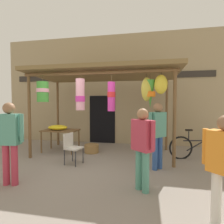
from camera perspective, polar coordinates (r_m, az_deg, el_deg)
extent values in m
plane|color=gray|center=(5.16, -8.00, -16.10)|extent=(30.00, 30.00, 0.00)
cube|color=#9E8966|center=(7.61, -1.24, 7.15)|extent=(9.24, 0.25, 4.52)
cube|color=#2D2823|center=(7.54, -1.48, 11.35)|extent=(8.31, 0.04, 0.24)
cube|color=black|center=(7.54, -3.15, -2.38)|extent=(1.10, 0.03, 2.00)
cylinder|color=brown|center=(5.93, -25.07, -1.43)|extent=(0.09, 0.09, 2.52)
cylinder|color=brown|center=(4.86, 19.49, -2.17)|extent=(0.09, 0.09, 2.52)
cylinder|color=brown|center=(7.43, -17.06, -0.54)|extent=(0.09, 0.09, 2.52)
cylinder|color=brown|center=(6.60, 17.19, -0.91)|extent=(0.09, 0.09, 2.52)
cylinder|color=brown|center=(5.05, -5.18, 12.51)|extent=(4.40, 0.10, 0.10)
cylinder|color=brown|center=(6.77, -0.98, 11.27)|extent=(4.40, 0.10, 0.10)
cube|color=olive|center=(5.92, -2.77, 12.24)|extent=(4.70, 2.27, 0.21)
cylinder|color=brown|center=(5.65, -21.47, 9.91)|extent=(0.01, 0.01, 0.17)
cylinder|color=green|center=(5.62, -21.41, 6.06)|extent=(0.33, 0.33, 0.59)
cylinder|color=pink|center=(5.62, -21.42, 6.48)|extent=(0.36, 0.36, 0.11)
cylinder|color=brown|center=(5.25, -10.25, 11.00)|extent=(0.01, 0.01, 0.10)
cylinder|color=pink|center=(5.20, -10.21, 5.54)|extent=(0.25, 0.25, 0.90)
cylinder|color=#D13399|center=(5.20, -10.20, 4.19)|extent=(0.27, 0.27, 0.16)
cylinder|color=brown|center=(4.98, -0.20, 10.86)|extent=(0.01, 0.01, 0.21)
cylinder|color=#D13399|center=(4.93, -0.19, 4.97)|extent=(0.21, 0.21, 0.81)
cylinder|color=red|center=(4.94, -0.20, 5.62)|extent=(0.23, 0.23, 0.15)
cylinder|color=brown|center=(4.93, 12.27, 11.07)|extent=(0.01, 0.01, 0.18)
cone|color=green|center=(4.89, 12.22, 5.72)|extent=(0.25, 0.25, 0.74)
cylinder|color=orange|center=(4.89, 12.22, 5.63)|extent=(0.27, 0.27, 0.13)
cylinder|color=#4C3D23|center=(4.88, 15.53, 11.85)|extent=(0.02, 0.02, 0.06)
ellipsoid|color=yellow|center=(4.84, 15.49, 8.57)|extent=(0.34, 0.29, 0.50)
cylinder|color=#4C3D23|center=(4.93, 11.13, 11.51)|extent=(0.02, 0.02, 0.11)
ellipsoid|color=gold|center=(4.89, 11.10, 7.19)|extent=(0.29, 0.25, 0.64)
cube|color=brown|center=(6.41, -16.24, -5.69)|extent=(1.19, 0.73, 0.04)
cylinder|color=brown|center=(6.48, -21.84, -9.10)|extent=(0.05, 0.05, 0.72)
cylinder|color=brown|center=(5.97, -12.84, -9.97)|extent=(0.05, 0.05, 0.72)
cylinder|color=brown|center=(7.00, -19.05, -8.18)|extent=(0.05, 0.05, 0.72)
cylinder|color=brown|center=(6.54, -10.62, -8.86)|extent=(0.05, 0.05, 0.72)
ellipsoid|color=yellow|center=(6.40, -17.08, -4.78)|extent=(0.67, 0.47, 0.17)
ellipsoid|color=red|center=(6.31, -16.48, -4.81)|extent=(0.30, 0.24, 0.12)
cube|color=beige|center=(5.07, -12.20, -11.31)|extent=(0.48, 0.48, 0.04)
cube|color=beige|center=(5.13, -13.88, -8.87)|extent=(0.12, 0.40, 0.40)
cylinder|color=#333338|center=(4.88, -11.68, -14.52)|extent=(0.03, 0.03, 0.44)
cylinder|color=#333338|center=(5.17, -9.31, -13.53)|extent=(0.03, 0.03, 0.44)
cylinder|color=#333338|center=(5.09, -15.09, -13.84)|extent=(0.03, 0.03, 0.44)
cylinder|color=#333338|center=(5.37, -12.63, -12.95)|extent=(0.03, 0.03, 0.44)
cylinder|color=olive|center=(6.19, -6.58, -11.59)|extent=(0.48, 0.48, 0.28)
torus|color=black|center=(6.26, 30.32, -9.95)|extent=(0.71, 0.18, 0.71)
torus|color=black|center=(5.82, 21.27, -10.72)|extent=(0.71, 0.18, 0.71)
cylinder|color=black|center=(5.98, 26.01, -8.30)|extent=(0.88, 0.20, 0.04)
cylinder|color=black|center=(5.97, 25.10, -9.96)|extent=(0.49, 0.13, 0.31)
cylinder|color=black|center=(5.83, 23.49, -6.92)|extent=(0.03, 0.03, 0.30)
cube|color=black|center=(5.81, 23.52, -5.36)|extent=(0.21, 0.12, 0.05)
cylinder|color=#262628|center=(6.14, 29.79, -5.64)|extent=(0.10, 0.44, 0.02)
cylinder|color=#2D5193|center=(4.80, 15.16, -12.47)|extent=(0.13, 0.13, 0.83)
cylinder|color=#2D5193|center=(4.67, 13.65, -12.87)|extent=(0.13, 0.13, 0.83)
cube|color=#4C8E7A|center=(4.60, 14.52, -3.92)|extent=(0.44, 0.44, 0.62)
cylinder|color=#4C8E7A|center=(4.78, 16.59, -3.32)|extent=(0.08, 0.08, 0.56)
cylinder|color=#4C8E7A|center=(4.41, 12.28, -3.76)|extent=(0.08, 0.08, 0.56)
sphere|color=#896042|center=(4.57, 14.58, 1.37)|extent=(0.23, 0.23, 0.23)
cylinder|color=silver|center=(3.03, 30.57, -22.79)|extent=(0.13, 0.13, 0.75)
cylinder|color=orange|center=(2.88, 27.87, -9.74)|extent=(0.08, 0.08, 0.50)
cylinder|color=#B23347|center=(4.34, -30.94, -14.33)|extent=(0.13, 0.13, 0.83)
cylinder|color=#B23347|center=(4.24, -28.88, -14.68)|extent=(0.13, 0.13, 0.83)
cube|color=#4C8E7A|center=(4.14, -30.15, -4.82)|extent=(0.42, 0.26, 0.62)
cylinder|color=#4C8E7A|center=(4.00, -27.13, -4.56)|extent=(0.08, 0.08, 0.56)
sphere|color=#896042|center=(4.11, -30.28, 1.08)|extent=(0.23, 0.23, 0.23)
cylinder|color=#4C8E7A|center=(3.64, 8.63, -17.76)|extent=(0.13, 0.13, 0.78)
cylinder|color=#4C8E7A|center=(3.52, 10.80, -18.48)|extent=(0.13, 0.13, 0.78)
cube|color=#B23347|center=(3.40, 9.78, -7.37)|extent=(0.44, 0.43, 0.58)
cylinder|color=#B23347|center=(3.58, 6.84, -6.39)|extent=(0.08, 0.08, 0.52)
cylinder|color=#B23347|center=(3.23, 13.07, -7.41)|extent=(0.08, 0.08, 0.52)
sphere|color=#9E704C|center=(3.36, 9.84, -0.67)|extent=(0.21, 0.21, 0.21)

